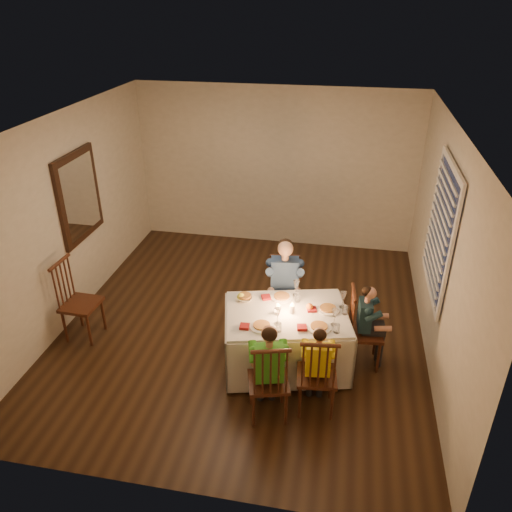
% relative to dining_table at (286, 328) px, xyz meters
% --- Properties ---
extents(ground, '(5.00, 5.00, 0.00)m').
position_rel_dining_table_xyz_m(ground, '(-0.63, 0.66, -0.50)').
color(ground, black).
rests_on(ground, ground).
extents(wall_left, '(0.02, 5.00, 2.60)m').
position_rel_dining_table_xyz_m(wall_left, '(-2.88, 0.66, 0.80)').
color(wall_left, beige).
rests_on(wall_left, ground).
extents(wall_right, '(0.02, 5.00, 2.60)m').
position_rel_dining_table_xyz_m(wall_right, '(1.62, 0.66, 0.80)').
color(wall_right, beige).
rests_on(wall_right, ground).
extents(wall_back, '(4.50, 0.02, 2.60)m').
position_rel_dining_table_xyz_m(wall_back, '(-0.63, 3.16, 0.80)').
color(wall_back, beige).
rests_on(wall_back, ground).
extents(ceiling, '(5.00, 5.00, 0.00)m').
position_rel_dining_table_xyz_m(ceiling, '(-0.63, 0.66, 2.10)').
color(ceiling, white).
rests_on(ceiling, wall_back).
extents(dining_table, '(1.55, 1.27, 0.68)m').
position_rel_dining_table_xyz_m(dining_table, '(0.00, 0.00, 0.00)').
color(dining_table, silver).
rests_on(dining_table, ground).
extents(chair_adult, '(0.44, 0.43, 0.96)m').
position_rel_dining_table_xyz_m(chair_adult, '(-0.12, 0.71, -0.50)').
color(chair_adult, '#33180E').
rests_on(chair_adult, ground).
extents(chair_near_left, '(0.48, 0.47, 0.96)m').
position_rel_dining_table_xyz_m(chair_near_left, '(-0.06, -0.81, -0.50)').
color(chair_near_left, '#33180E').
rests_on(chair_near_left, ground).
extents(chair_near_right, '(0.43, 0.42, 0.96)m').
position_rel_dining_table_xyz_m(chair_near_right, '(0.40, -0.63, -0.50)').
color(chair_near_right, '#33180E').
rests_on(chair_near_right, ground).
extents(chair_end, '(0.41, 0.43, 0.96)m').
position_rel_dining_table_xyz_m(chair_end, '(0.88, 0.19, -0.50)').
color(chair_end, '#33180E').
rests_on(chair_end, ground).
extents(chair_extra, '(0.43, 0.45, 1.04)m').
position_rel_dining_table_xyz_m(chair_extra, '(-2.53, 0.07, -0.50)').
color(chair_extra, '#33180E').
rests_on(chair_extra, ground).
extents(adult, '(0.50, 0.47, 1.24)m').
position_rel_dining_table_xyz_m(adult, '(-0.12, 0.71, -0.50)').
color(adult, '#30507A').
rests_on(adult, ground).
extents(child_green, '(0.45, 0.43, 1.10)m').
position_rel_dining_table_xyz_m(child_green, '(-0.06, -0.81, -0.50)').
color(child_green, green).
rests_on(child_green, ground).
extents(child_yellow, '(0.35, 0.33, 1.01)m').
position_rel_dining_table_xyz_m(child_yellow, '(0.40, -0.63, -0.50)').
color(child_yellow, yellow).
rests_on(child_yellow, ground).
extents(child_teal, '(0.33, 0.35, 1.02)m').
position_rel_dining_table_xyz_m(child_teal, '(0.88, 0.19, -0.50)').
color(child_teal, '#18323D').
rests_on(child_teal, ground).
extents(setting_adult, '(0.31, 0.31, 0.02)m').
position_rel_dining_table_xyz_m(setting_adult, '(-0.10, 0.29, 0.21)').
color(setting_adult, white).
rests_on(setting_adult, dining_table).
extents(setting_green, '(0.31, 0.31, 0.02)m').
position_rel_dining_table_xyz_m(setting_green, '(-0.23, -0.31, 0.21)').
color(setting_green, white).
rests_on(setting_green, dining_table).
extents(setting_yellow, '(0.31, 0.31, 0.02)m').
position_rel_dining_table_xyz_m(setting_yellow, '(0.37, -0.21, 0.21)').
color(setting_yellow, white).
rests_on(setting_yellow, dining_table).
extents(setting_teal, '(0.31, 0.31, 0.02)m').
position_rel_dining_table_xyz_m(setting_teal, '(0.44, 0.14, 0.21)').
color(setting_teal, white).
rests_on(setting_teal, dining_table).
extents(candle_left, '(0.06, 0.06, 0.10)m').
position_rel_dining_table_xyz_m(candle_left, '(-0.10, -0.02, 0.25)').
color(candle_left, white).
rests_on(candle_left, dining_table).
extents(candle_right, '(0.06, 0.06, 0.10)m').
position_rel_dining_table_xyz_m(candle_right, '(0.06, 0.01, 0.25)').
color(candle_right, white).
rests_on(candle_right, dining_table).
extents(squash, '(0.09, 0.09, 0.09)m').
position_rel_dining_table_xyz_m(squash, '(-0.55, 0.16, 0.25)').
color(squash, yellow).
rests_on(squash, dining_table).
extents(orange_fruit, '(0.08, 0.08, 0.08)m').
position_rel_dining_table_xyz_m(orange_fruit, '(0.24, 0.11, 0.24)').
color(orange_fruit, orange).
rests_on(orange_fruit, dining_table).
extents(serving_bowl, '(0.20, 0.20, 0.05)m').
position_rel_dining_table_xyz_m(serving_bowl, '(-0.51, 0.17, 0.23)').
color(serving_bowl, white).
rests_on(serving_bowl, dining_table).
extents(wall_mirror, '(0.06, 0.95, 1.15)m').
position_rel_dining_table_xyz_m(wall_mirror, '(-2.84, 0.96, 1.00)').
color(wall_mirror, black).
rests_on(wall_mirror, wall_left).
extents(window_blinds, '(0.07, 1.34, 1.54)m').
position_rel_dining_table_xyz_m(window_blinds, '(1.58, 0.76, 1.00)').
color(window_blinds, black).
rests_on(window_blinds, wall_right).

